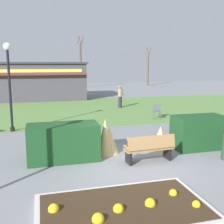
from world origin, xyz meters
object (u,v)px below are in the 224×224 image
at_px(person_strolling, 120,96).
at_px(parked_car_west_slot, 13,87).
at_px(tree_right_bg, 148,69).
at_px(tree_left_bg, 81,65).
at_px(park_bench, 150,148).
at_px(parked_car_center_slot, 59,86).
at_px(lamppost_mid, 9,77).
at_px(cafe_chair_east, 157,110).
at_px(food_kiosk, 38,81).

distance_m(person_strolling, parked_car_west_slot, 17.14).
bearing_deg(tree_right_bg, tree_left_bg, -170.65).
relative_size(park_bench, parked_car_center_slot, 0.41).
bearing_deg(lamppost_mid, person_strolling, 38.40).
bearing_deg(cafe_chair_east, parked_car_center_slot, 103.04).
relative_size(food_kiosk, parked_car_west_slot, 2.04).
relative_size(lamppost_mid, parked_car_west_slot, 1.00).
distance_m(food_kiosk, tree_left_bg, 13.03).
bearing_deg(parked_car_west_slot, cafe_chair_east, -62.84).
distance_m(food_kiosk, tree_right_bg, 21.34).
bearing_deg(park_bench, parked_car_center_slot, 92.44).
xyz_separation_m(person_strolling, parked_car_center_slot, (-3.53, 14.61, -0.22)).
bearing_deg(tree_right_bg, person_strolling, -117.54).
relative_size(cafe_chair_east, tree_right_bg, 0.15).
bearing_deg(park_bench, cafe_chair_east, 63.91).
height_order(cafe_chair_east, parked_car_center_slot, parked_car_center_slot).
relative_size(person_strolling, parked_car_west_slot, 0.39).
height_order(cafe_chair_east, tree_left_bg, tree_left_bg).
xyz_separation_m(parked_car_west_slot, tree_left_bg, (8.73, 3.95, 2.59)).
height_order(lamppost_mid, cafe_chair_east, lamppost_mid).
height_order(food_kiosk, parked_car_west_slot, food_kiosk).
height_order(tree_left_bg, tree_right_bg, tree_left_bg).
bearing_deg(park_bench, tree_left_bg, 85.85).
xyz_separation_m(park_bench, tree_right_bg, (13.03, 31.90, 2.10)).
bearing_deg(parked_car_west_slot, parked_car_center_slot, 0.02).
relative_size(park_bench, lamppost_mid, 0.40).
bearing_deg(tree_left_bg, tree_right_bg, 9.35).
bearing_deg(parked_car_west_slot, food_kiosk, -68.78).
xyz_separation_m(park_bench, person_strolling, (2.42, 11.56, 0.38)).
xyz_separation_m(lamppost_mid, cafe_chair_east, (8.25, 1.09, -2.16)).
xyz_separation_m(lamppost_mid, person_strolling, (7.31, 5.79, -1.83)).
bearing_deg(tree_left_bg, cafe_chair_east, -87.12).
distance_m(tree_left_bg, tree_right_bg, 11.01).
bearing_deg(cafe_chair_east, parked_car_west_slot, 117.16).
xyz_separation_m(food_kiosk, person_strolling, (6.00, -6.97, -0.89)).
relative_size(lamppost_mid, food_kiosk, 0.49).
height_order(food_kiosk, cafe_chair_east, food_kiosk).
height_order(cafe_chair_east, person_strolling, person_strolling).
bearing_deg(parked_car_west_slot, tree_right_bg, 16.34).
distance_m(parked_car_center_slot, tree_left_bg, 5.77).
relative_size(cafe_chair_east, parked_car_west_slot, 0.21).
relative_size(cafe_chair_east, tree_left_bg, 0.12).
distance_m(park_bench, food_kiosk, 18.92).
height_order(park_bench, cafe_chair_east, park_bench).
relative_size(food_kiosk, tree_right_bg, 1.50).
relative_size(lamppost_mid, cafe_chair_east, 4.81).
height_order(parked_car_west_slot, parked_car_center_slot, same).
distance_m(parked_car_west_slot, tree_right_bg, 20.49).
height_order(lamppost_mid, person_strolling, lamppost_mid).
relative_size(food_kiosk, parked_car_center_slot, 2.08).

